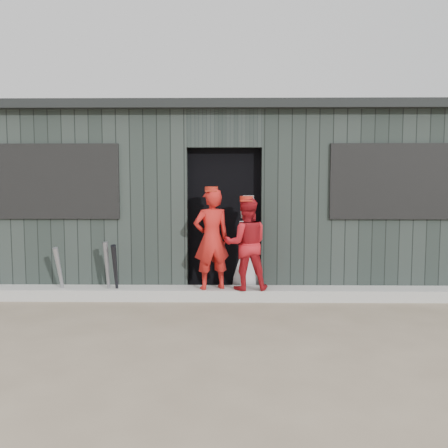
{
  "coord_description": "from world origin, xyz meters",
  "views": [
    {
      "loc": [
        0.09,
        -4.65,
        1.6
      ],
      "look_at": [
        0.0,
        1.8,
        1.0
      ],
      "focal_mm": 40.0,
      "sensor_mm": 36.0,
      "label": 1
    }
  ],
  "objects_px": {
    "bat_left": "(60,273)",
    "player_red_left": "(211,239)",
    "player_grey_back": "(248,243)",
    "bat_right": "(116,272)",
    "player_red_right": "(246,244)",
    "dugout": "(225,197)",
    "bat_mid": "(107,271)"
  },
  "relations": [
    {
      "from": "bat_left",
      "to": "player_red_left",
      "type": "distance_m",
      "value": 2.03
    },
    {
      "from": "bat_left",
      "to": "player_grey_back",
      "type": "height_order",
      "value": "player_grey_back"
    },
    {
      "from": "bat_left",
      "to": "bat_right",
      "type": "relative_size",
      "value": 0.94
    },
    {
      "from": "bat_right",
      "to": "player_red_right",
      "type": "xyz_separation_m",
      "value": [
        1.69,
        0.05,
        0.37
      ]
    },
    {
      "from": "player_red_left",
      "to": "dugout",
      "type": "distance_m",
      "value": 1.8
    },
    {
      "from": "player_red_left",
      "to": "player_grey_back",
      "type": "relative_size",
      "value": 0.95
    },
    {
      "from": "bat_mid",
      "to": "bat_right",
      "type": "bearing_deg",
      "value": -21.81
    },
    {
      "from": "player_red_right",
      "to": "dugout",
      "type": "relative_size",
      "value": 0.14
    },
    {
      "from": "bat_mid",
      "to": "bat_right",
      "type": "height_order",
      "value": "bat_mid"
    },
    {
      "from": "player_red_right",
      "to": "dugout",
      "type": "distance_m",
      "value": 1.86
    },
    {
      "from": "bat_left",
      "to": "player_grey_back",
      "type": "distance_m",
      "value": 2.55
    },
    {
      "from": "bat_right",
      "to": "dugout",
      "type": "xyz_separation_m",
      "value": [
        1.4,
        1.81,
        0.91
      ]
    },
    {
      "from": "player_red_left",
      "to": "player_grey_back",
      "type": "bearing_deg",
      "value": -154.21
    },
    {
      "from": "bat_right",
      "to": "player_red_right",
      "type": "distance_m",
      "value": 1.73
    },
    {
      "from": "player_red_right",
      "to": "player_grey_back",
      "type": "xyz_separation_m",
      "value": [
        0.04,
        0.52,
        -0.05
      ]
    },
    {
      "from": "player_grey_back",
      "to": "dugout",
      "type": "height_order",
      "value": "dugout"
    },
    {
      "from": "bat_right",
      "to": "player_red_right",
      "type": "bearing_deg",
      "value": 1.8
    },
    {
      "from": "player_grey_back",
      "to": "dugout",
      "type": "relative_size",
      "value": 0.17
    },
    {
      "from": "bat_right",
      "to": "player_red_left",
      "type": "relative_size",
      "value": 0.59
    },
    {
      "from": "player_red_left",
      "to": "player_red_right",
      "type": "xyz_separation_m",
      "value": [
        0.45,
        -0.02,
        -0.06
      ]
    },
    {
      "from": "bat_left",
      "to": "bat_right",
      "type": "height_order",
      "value": "bat_right"
    },
    {
      "from": "dugout",
      "to": "bat_mid",
      "type": "bearing_deg",
      "value": -130.87
    },
    {
      "from": "bat_mid",
      "to": "player_grey_back",
      "type": "xyz_separation_m",
      "value": [
        1.85,
        0.53,
        0.3
      ]
    },
    {
      "from": "bat_mid",
      "to": "player_red_left",
      "type": "height_order",
      "value": "player_red_left"
    },
    {
      "from": "bat_right",
      "to": "player_grey_back",
      "type": "relative_size",
      "value": 0.56
    },
    {
      "from": "dugout",
      "to": "player_red_left",
      "type": "bearing_deg",
      "value": -95.36
    },
    {
      "from": "bat_mid",
      "to": "player_red_right",
      "type": "bearing_deg",
      "value": 0.19
    },
    {
      "from": "dugout",
      "to": "bat_right",
      "type": "bearing_deg",
      "value": -127.87
    },
    {
      "from": "bat_mid",
      "to": "player_red_left",
      "type": "bearing_deg",
      "value": 1.22
    },
    {
      "from": "player_red_left",
      "to": "player_grey_back",
      "type": "height_order",
      "value": "player_red_left"
    },
    {
      "from": "player_red_right",
      "to": "player_grey_back",
      "type": "distance_m",
      "value": 0.52
    },
    {
      "from": "player_grey_back",
      "to": "bat_mid",
      "type": "bearing_deg",
      "value": 2.38
    }
  ]
}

